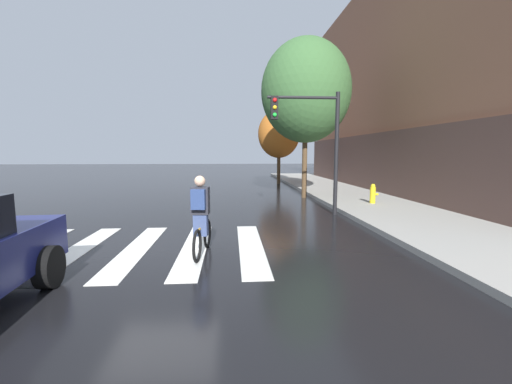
% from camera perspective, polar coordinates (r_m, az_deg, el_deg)
% --- Properties ---
extents(ground_plane, '(120.00, 120.00, 0.00)m').
position_cam_1_polar(ground_plane, '(7.87, -16.15, -9.36)').
color(ground_plane, black).
extents(crosswalk_stripes, '(5.69, 4.17, 0.01)m').
position_cam_1_polar(crosswalk_stripes, '(7.99, -19.88, -9.21)').
color(crosswalk_stripes, silver).
rests_on(crosswalk_stripes, ground).
extents(cyclist, '(0.39, 1.70, 1.69)m').
position_cam_1_polar(cyclist, '(6.93, -9.50, -4.18)').
color(cyclist, black).
rests_on(cyclist, ground).
extents(traffic_light_near, '(2.47, 0.28, 4.20)m').
position_cam_1_polar(traffic_light_near, '(11.54, 9.84, 10.18)').
color(traffic_light_near, black).
rests_on(traffic_light_near, ground).
extents(fire_hydrant, '(0.33, 0.22, 0.78)m').
position_cam_1_polar(fire_hydrant, '(14.01, 19.53, -0.28)').
color(fire_hydrant, gold).
rests_on(fire_hydrant, sidewalk).
extents(street_tree_near, '(4.19, 4.19, 7.46)m').
position_cam_1_polar(street_tree_near, '(16.33, 8.59, 16.85)').
color(street_tree_near, '#4C3823').
rests_on(street_tree_near, ground).
extents(street_tree_mid, '(2.89, 2.89, 5.14)m').
position_cam_1_polar(street_tree_mid, '(23.26, 3.98, 9.97)').
color(street_tree_mid, '#4C3823').
rests_on(street_tree_mid, ground).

